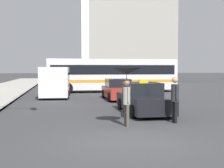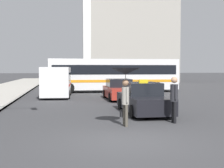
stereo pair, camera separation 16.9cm
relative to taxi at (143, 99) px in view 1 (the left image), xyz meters
The scene contains 9 objects.
ground_plane 6.08m from the taxi, 109.27° to the right, with size 300.00×300.00×0.00m, color #38383A.
taxi is the anchor object (origin of this frame).
sedan_red 6.96m from the taxi, 89.48° to the left, with size 1.91×4.60×1.45m.
ambulance_van 10.40m from the taxi, 114.93° to the left, with size 2.29×5.30×2.30m.
city_bus 14.13m from the taxi, 86.73° to the left, with size 11.98×2.69×3.08m.
pedestrian_with_umbrella 3.88m from the taxi, 114.85° to the right, with size 1.13×1.13×2.22m.
pedestrian_man 3.00m from the taxi, 79.76° to the right, with size 0.31×0.46×1.86m.
building_tower_near 40.52m from the taxi, 79.22° to the left, with size 14.26×11.50×27.63m.
monument_cross 24.35m from the taxi, 92.75° to the left, with size 7.88×0.90×17.90m.
Camera 1 is at (-2.04, -9.14, 2.18)m, focal length 50.00 mm.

